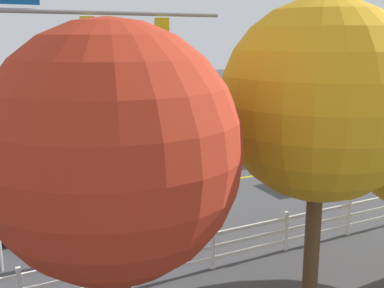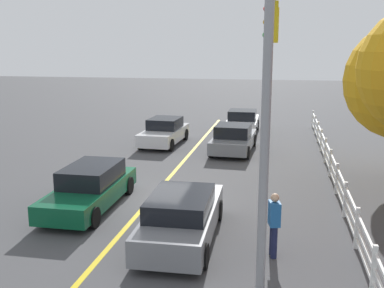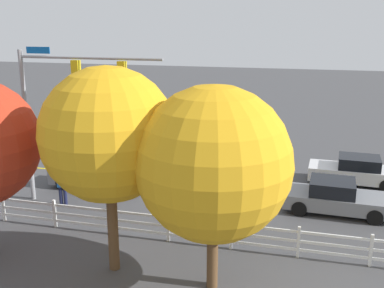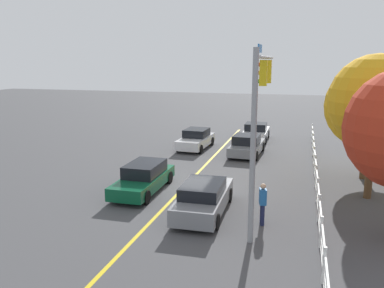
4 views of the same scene
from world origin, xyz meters
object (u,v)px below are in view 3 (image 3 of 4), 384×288
(car_2, at_px, (161,156))
(pedestrian, at_px, (62,185))
(car_0, at_px, (355,171))
(tree_0, at_px, (214,164))
(car_1, at_px, (99,173))
(tree_2, at_px, (108,135))
(car_3, at_px, (335,197))

(car_2, bearing_deg, pedestrian, 66.65)
(pedestrian, bearing_deg, car_2, 144.90)
(car_0, xyz_separation_m, tree_0, (4.97, 10.87, 3.30))
(car_0, xyz_separation_m, pedestrian, (12.81, 6.17, 0.24))
(car_1, bearing_deg, car_0, 15.20)
(pedestrian, bearing_deg, car_0, 103.66)
(pedestrian, relative_size, tree_2, 0.25)
(car_3, xyz_separation_m, tree_0, (3.89, 6.95, 3.32))
(pedestrian, bearing_deg, car_1, 155.85)
(car_1, height_order, pedestrian, pedestrian)
(car_1, distance_m, tree_0, 10.78)
(car_1, relative_size, tree_0, 0.76)
(car_3, xyz_separation_m, pedestrian, (11.73, 2.26, 0.26))
(car_3, relative_size, tree_2, 0.67)
(car_0, relative_size, car_2, 0.93)
(car_0, distance_m, tree_2, 14.07)
(tree_0, xyz_separation_m, tree_2, (3.36, -0.21, 0.59))
(car_0, bearing_deg, car_1, 19.37)
(car_1, relative_size, car_2, 1.00)
(car_3, relative_size, tree_0, 0.71)
(car_0, relative_size, tree_2, 0.66)
(car_0, height_order, pedestrian, pedestrian)
(car_1, distance_m, tree_2, 8.92)
(car_0, bearing_deg, car_2, 3.25)
(car_2, xyz_separation_m, tree_2, (-1.90, 10.57, 3.89))
(car_1, relative_size, car_3, 1.07)
(car_0, height_order, car_2, car_0)
(tree_2, bearing_deg, pedestrian, -44.97)
(car_3, bearing_deg, car_0, 77.09)
(car_0, bearing_deg, pedestrian, 28.51)
(car_1, xyz_separation_m, tree_0, (-7.30, 7.21, 3.29))
(tree_0, distance_m, tree_2, 3.42)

